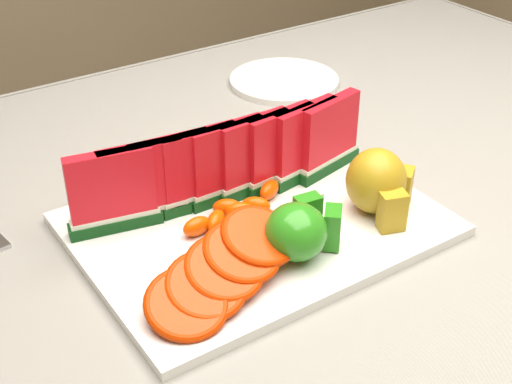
{
  "coord_description": "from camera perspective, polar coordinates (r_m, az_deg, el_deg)",
  "views": [
    {
      "loc": [
        -0.43,
        -0.58,
        1.24
      ],
      "look_at": [
        -0.06,
        -0.02,
        0.81
      ],
      "focal_mm": 50.0,
      "sensor_mm": 36.0,
      "label": 1
    }
  ],
  "objects": [
    {
      "name": "platter",
      "position": [
        0.82,
        0.03,
        -2.6
      ],
      "size": [
        0.4,
        0.3,
        0.01
      ],
      "color": "silver",
      "rests_on": "tablecloth"
    },
    {
      "name": "orange_fan_front",
      "position": [
        0.71,
        -2.55,
        -6.12
      ],
      "size": [
        0.2,
        0.13,
        0.05
      ],
      "color": "red",
      "rests_on": "platter"
    },
    {
      "name": "watermelon_row",
      "position": [
        0.84,
        -2.27,
        2.27
      ],
      "size": [
        0.39,
        0.07,
        0.1
      ],
      "color": "#093714",
      "rests_on": "platter"
    },
    {
      "name": "pear_cluster",
      "position": [
        0.83,
        9.79,
        0.71
      ],
      "size": [
        0.09,
        0.09,
        0.08
      ],
      "color": "#9E7B1C",
      "rests_on": "platter"
    },
    {
      "name": "tablecloth",
      "position": [
        0.89,
        2.64,
        -3.38
      ],
      "size": [
        1.53,
        1.03,
        0.2
      ],
      "color": "slate",
      "rests_on": "table"
    },
    {
      "name": "tangerine_segments",
      "position": [
        0.82,
        -1.71,
        -1.45
      ],
      "size": [
        0.15,
        0.05,
        0.02
      ],
      "color": "orange",
      "rests_on": "platter"
    },
    {
      "name": "apple_cluster",
      "position": [
        0.75,
        3.56,
        -3.03
      ],
      "size": [
        0.11,
        0.09,
        0.06
      ],
      "color": "#338016",
      "rests_on": "platter"
    },
    {
      "name": "side_plate",
      "position": [
        1.19,
        2.26,
        8.89
      ],
      "size": [
        0.2,
        0.2,
        0.01
      ],
      "color": "silver",
      "rests_on": "tablecloth"
    },
    {
      "name": "orange_fan_back",
      "position": [
        0.9,
        -4.48,
        2.77
      ],
      "size": [
        0.32,
        0.1,
        0.04
      ],
      "color": "red",
      "rests_on": "platter"
    },
    {
      "name": "table",
      "position": [
        0.93,
        2.55,
        -6.52
      ],
      "size": [
        1.4,
        0.9,
        0.75
      ],
      "color": "#542E1B",
      "rests_on": "ground"
    }
  ]
}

